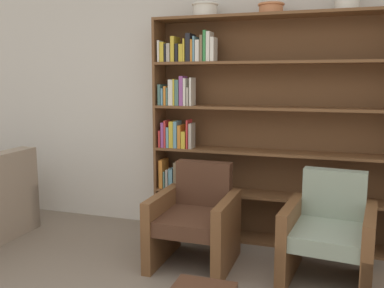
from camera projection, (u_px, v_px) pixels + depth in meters
The scene contains 7 objects.
wall_back at pixel (242, 94), 4.12m from camera, with size 12.00×0.06×2.75m.
bookshelf at pixel (248, 134), 3.98m from camera, with size 2.23×0.30×2.08m.
bowl_stoneware at pixel (205, 9), 3.92m from camera, with size 0.24×0.24×0.12m.
bowl_olive at pixel (271, 8), 3.74m from camera, with size 0.23×0.23×0.09m.
vase_tall at pixel (347, 0), 3.54m from camera, with size 0.20×0.20×0.19m.
armchair_leather at pixel (196, 220), 3.54m from camera, with size 0.65×0.69×0.81m.
armchair_cushioned at pixel (329, 234), 3.22m from camera, with size 0.71×0.75×0.81m.
Camera 1 is at (0.82, -1.59, 1.52)m, focal length 40.00 mm.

